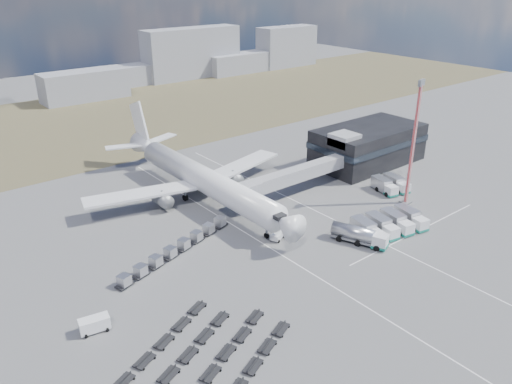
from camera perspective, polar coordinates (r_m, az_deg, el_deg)
ground at (r=92.34m, az=4.83°, el=-7.36°), size 420.00×420.00×0.00m
grass_strip at (r=181.76m, az=-19.84°, el=7.29°), size 420.00×90.00×0.01m
lane_markings at (r=100.24m, az=7.74°, el=-4.79°), size 47.12×110.00×0.01m
terminal at (r=137.43m, az=12.64°, el=5.32°), size 30.40×16.40×11.00m
jet_bridge at (r=113.13m, az=3.71°, el=1.68°), size 30.30×3.80×7.05m
airliner at (r=112.91m, az=-6.39°, el=1.66°), size 51.59×64.53×17.62m
skyline at (r=221.50m, az=-20.58°, el=12.32°), size 299.28×27.16×25.47m
fuel_tanker at (r=97.39m, az=11.73°, el=-4.85°), size 6.58×11.03×3.49m
pushback_tug at (r=97.26m, az=2.44°, el=-5.06°), size 3.53×2.81×1.42m
utility_van at (r=78.00m, az=-17.97°, el=-14.23°), size 4.57×2.69×2.29m
catering_truck at (r=120.52m, az=-6.72°, el=1.14°), size 3.85×6.51×2.80m
service_trucks_near at (r=103.06m, az=15.02°, el=-3.54°), size 15.30×10.34×3.13m
service_trucks_far at (r=122.05m, az=15.13°, el=0.82°), size 7.61×8.52×2.95m
uld_row at (r=93.46m, az=-9.00°, el=-6.36°), size 27.78×9.96×1.92m
baggage_dollies at (r=70.40m, az=-5.93°, el=-18.64°), size 27.42×23.18×0.76m
floodlight_mast at (r=112.48m, az=17.53°, el=5.24°), size 2.64×2.13×27.64m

